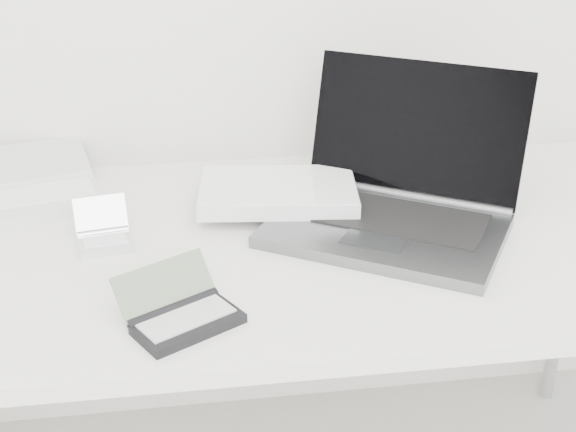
{
  "coord_description": "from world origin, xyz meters",
  "views": [
    {
      "loc": [
        -0.22,
        0.23,
        1.41
      ],
      "look_at": [
        -0.03,
        1.51,
        0.79
      ],
      "focal_mm": 50.0,
      "sensor_mm": 36.0,
      "label": 1
    }
  ],
  "objects": [
    {
      "name": "laptop_large",
      "position": [
        0.12,
        1.6,
        0.78
      ],
      "size": [
        0.65,
        0.54,
        0.28
      ],
      "rotation": [
        0.0,
        0.0,
        -0.56
      ],
      "color": "slate",
      "rests_on": "desk"
    },
    {
      "name": "pda_silver",
      "position": [
        -0.36,
        1.57,
        0.75
      ],
      "size": [
        0.11,
        0.12,
        0.08
      ],
      "rotation": [
        0.0,
        0.0,
        0.17
      ],
      "color": "silver",
      "rests_on": "desk"
    },
    {
      "name": "netbook_open_white",
      "position": [
        -0.51,
        1.8,
        0.75
      ],
      "size": [
        0.31,
        0.37,
        0.06
      ],
      "rotation": [
        0.0,
        0.0,
        0.27
      ],
      "color": "silver",
      "rests_on": "desk"
    },
    {
      "name": "palmtop_charcoal",
      "position": [
        -0.23,
        1.28,
        0.75
      ],
      "size": [
        0.21,
        0.2,
        0.08
      ],
      "rotation": [
        0.0,
        0.0,
        0.53
      ],
      "color": "black",
      "rests_on": "desk"
    },
    {
      "name": "desk",
      "position": [
        0.0,
        1.55,
        0.68
      ],
      "size": [
        1.6,
        0.8,
        0.73
      ],
      "color": "white",
      "rests_on": "ground"
    }
  ]
}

